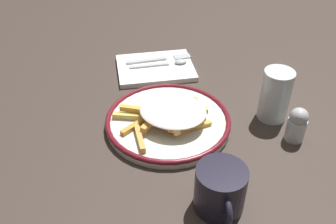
# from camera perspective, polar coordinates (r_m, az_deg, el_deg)

# --- Properties ---
(ground_plane) EXTENTS (2.60, 2.60, 0.00)m
(ground_plane) POSITION_cam_1_polar(r_m,az_deg,el_deg) (0.81, 0.00, -2.02)
(ground_plane) COLOR #3B302A
(plate) EXTENTS (0.27, 0.27, 0.02)m
(plate) POSITION_cam_1_polar(r_m,az_deg,el_deg) (0.80, 0.00, -1.39)
(plate) COLOR silver
(plate) RESTS_ON ground_plane
(fries_heap) EXTENTS (0.18, 0.22, 0.04)m
(fries_heap) POSITION_cam_1_polar(r_m,az_deg,el_deg) (0.78, 0.19, -0.14)
(fries_heap) COLOR gold
(fries_heap) RESTS_ON plate
(napkin) EXTENTS (0.17, 0.21, 0.01)m
(napkin) POSITION_cam_1_polar(r_m,az_deg,el_deg) (1.00, -1.93, 6.74)
(napkin) COLOR white
(napkin) RESTS_ON ground_plane
(fork) EXTENTS (0.04, 0.18, 0.01)m
(fork) POSITION_cam_1_polar(r_m,az_deg,el_deg) (1.02, -1.38, 8.06)
(fork) COLOR silver
(fork) RESTS_ON napkin
(spoon) EXTENTS (0.03, 0.15, 0.01)m
(spoon) POSITION_cam_1_polar(r_m,az_deg,el_deg) (1.00, 0.06, 7.45)
(spoon) COLOR silver
(spoon) RESTS_ON napkin
(water_glass) EXTENTS (0.06, 0.06, 0.12)m
(water_glass) POSITION_cam_1_polar(r_m,az_deg,el_deg) (0.83, 16.03, 2.50)
(water_glass) COLOR silver
(water_glass) RESTS_ON ground_plane
(coffee_mug) EXTENTS (0.11, 0.09, 0.08)m
(coffee_mug) POSITION_cam_1_polar(r_m,az_deg,el_deg) (0.63, 7.98, -11.60)
(coffee_mug) COLOR #201D2C
(coffee_mug) RESTS_ON ground_plane
(salt_shaker) EXTENTS (0.04, 0.04, 0.08)m
(salt_shaker) POSITION_cam_1_polar(r_m,az_deg,el_deg) (0.80, 19.07, -1.80)
(salt_shaker) COLOR silver
(salt_shaker) RESTS_ON ground_plane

